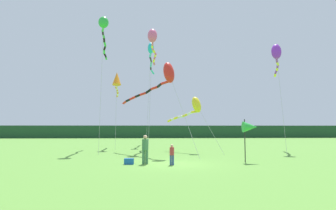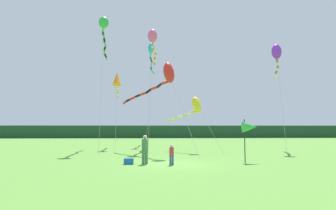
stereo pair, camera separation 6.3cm
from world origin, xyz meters
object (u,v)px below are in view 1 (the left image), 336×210
at_px(kite_purple, 276,55).
at_px(kite_red, 164,77).
at_px(person_child, 172,153).
at_px(kite_orange, 117,80).
at_px(kite_green, 104,28).
at_px(kite_yellow, 194,107).
at_px(cooler_box, 129,161).
at_px(banner_flag_pole, 250,127).
at_px(person_adult, 145,148).
at_px(kite_cyan, 151,52).
at_px(kite_rainbow, 153,39).

distance_m(kite_purple, kite_red, 11.48).
xyz_separation_m(person_child, kite_orange, (-4.86, 13.42, 6.39)).
bearing_deg(kite_green, person_child, -61.28).
bearing_deg(kite_yellow, kite_green, 166.91).
relative_size(cooler_box, banner_flag_pole, 0.21).
bearing_deg(cooler_box, person_adult, 0.78).
distance_m(person_child, kite_red, 8.11).
bearing_deg(kite_orange, kite_green, -109.05).
xyz_separation_m(cooler_box, kite_orange, (-2.36, 12.93, 6.88)).
bearing_deg(kite_red, person_adult, -103.25).
xyz_separation_m(person_child, kite_red, (-0.27, 5.95, 5.50)).
bearing_deg(kite_green, kite_orange, 70.95).
bearing_deg(kite_cyan, person_adult, -90.50).
bearing_deg(banner_flag_pole, kite_rainbow, 122.45).
bearing_deg(cooler_box, kite_purple, 34.53).
distance_m(kite_yellow, kite_rainbow, 7.98).
bearing_deg(kite_rainbow, cooler_box, -97.31).
bearing_deg(kite_purple, kite_orange, 164.93).
bearing_deg(kite_red, kite_cyan, 94.77).
relative_size(person_child, kite_purple, 0.12).
relative_size(banner_flag_pole, kite_cyan, 0.21).
distance_m(kite_cyan, kite_green, 9.81).
height_order(person_adult, banner_flag_pole, banner_flag_pole).
distance_m(cooler_box, kite_yellow, 10.35).
xyz_separation_m(banner_flag_pole, kite_cyan, (-6.40, 18.17, 9.46)).
height_order(kite_yellow, kite_rainbow, kite_rainbow).
xyz_separation_m(person_adult, cooler_box, (-0.94, -0.01, -0.78)).
bearing_deg(person_child, kite_red, 92.60).
relative_size(kite_purple, kite_green, 0.80).
bearing_deg(kite_green, kite_yellow, -13.09).
relative_size(kite_cyan, kite_orange, 1.60).
bearing_deg(kite_red, kite_orange, 121.56).
bearing_deg(person_child, banner_flag_pole, 13.45).
relative_size(kite_cyan, kite_rainbow, 1.09).
distance_m(person_adult, kite_green, 15.29).
bearing_deg(kite_rainbow, person_adult, -92.16).
bearing_deg(kite_rainbow, person_child, -83.93).
relative_size(person_adult, kite_orange, 0.22).
distance_m(cooler_box, banner_flag_pole, 7.81).
distance_m(banner_flag_pole, kite_purple, 11.83).
distance_m(person_adult, banner_flag_pole, 6.72).
height_order(person_child, kite_orange, kite_orange).
relative_size(person_adult, kite_cyan, 0.13).
bearing_deg(cooler_box, kite_orange, 100.34).
xyz_separation_m(kite_red, kite_green, (-5.55, 4.67, 5.43)).
height_order(kite_rainbow, kite_orange, kite_rainbow).
xyz_separation_m(banner_flag_pole, kite_rainbow, (-6.18, 9.71, 8.54)).
distance_m(person_child, kite_yellow, 9.64).
height_order(person_adult, kite_purple, kite_purple).
height_order(kite_purple, kite_cyan, kite_cyan).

